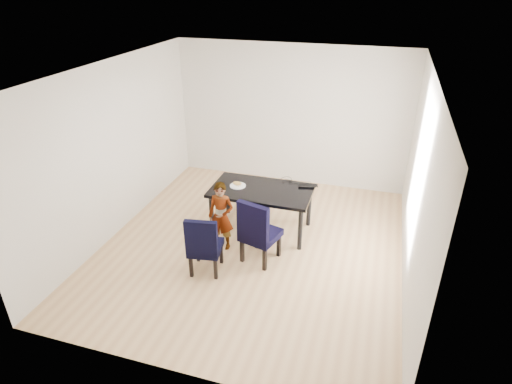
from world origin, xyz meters
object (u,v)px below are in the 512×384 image
(dining_table, at_px, (261,210))
(plate, at_px, (238,186))
(chair_left, at_px, (205,243))
(chair_right, at_px, (261,229))
(laptop, at_px, (308,185))
(child, at_px, (221,216))

(dining_table, relative_size, plate, 6.24)
(dining_table, xyz_separation_m, chair_left, (-0.45, -1.26, 0.09))
(dining_table, height_order, chair_right, chair_right)
(chair_right, xyz_separation_m, plate, (-0.61, 0.78, 0.25))
(laptop, bearing_deg, chair_right, 54.06)
(dining_table, xyz_separation_m, laptop, (0.68, 0.35, 0.39))
(laptop, bearing_deg, chair_left, 41.27)
(dining_table, bearing_deg, chair_right, -74.43)
(plate, bearing_deg, child, -94.10)
(child, bearing_deg, chair_left, -91.71)
(chair_right, relative_size, plate, 3.98)
(chair_left, xyz_separation_m, laptop, (1.13, 1.61, 0.30))
(child, bearing_deg, chair_right, -12.31)
(dining_table, height_order, chair_left, chair_left)
(dining_table, xyz_separation_m, plate, (-0.40, -0.00, 0.38))
(plate, bearing_deg, chair_left, -92.35)
(dining_table, distance_m, laptop, 0.86)
(chair_right, relative_size, laptop, 3.27)
(chair_right, bearing_deg, plate, 143.82)
(child, xyz_separation_m, plate, (0.05, 0.65, 0.21))
(dining_table, distance_m, chair_left, 1.34)
(chair_left, bearing_deg, dining_table, 61.61)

